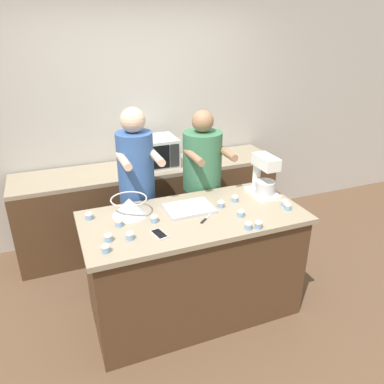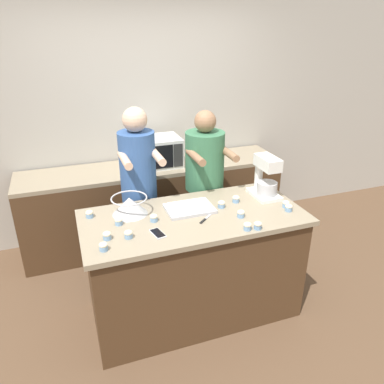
{
  "view_description": "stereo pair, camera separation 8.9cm",
  "coord_description": "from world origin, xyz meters",
  "px_view_note": "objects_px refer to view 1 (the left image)",
  "views": [
    {
      "loc": [
        -0.96,
        -2.38,
        2.27
      ],
      "look_at": [
        0.0,
        0.04,
        1.1
      ],
      "focal_mm": 35.0,
      "sensor_mm": 36.0,
      "label": 1
    },
    {
      "loc": [
        -0.88,
        -2.41,
        2.27
      ],
      "look_at": [
        0.0,
        0.04,
        1.1
      ],
      "focal_mm": 35.0,
      "sensor_mm": 36.0,
      "label": 2
    }
  ],
  "objects_px": {
    "mixing_bowl": "(129,206)",
    "cell_phone": "(159,234)",
    "microwave_oven": "(153,152)",
    "cupcake_11": "(259,224)",
    "cupcake_10": "(221,204)",
    "person_right": "(202,191)",
    "cupcake_6": "(249,225)",
    "cupcake_0": "(106,248)",
    "cupcake_7": "(241,213)",
    "knife": "(207,218)",
    "stand_mixer": "(264,178)",
    "cupcake_12": "(260,181)",
    "person_left": "(138,196)",
    "cupcake_9": "(89,215)",
    "cupcake_2": "(235,198)",
    "cupcake_1": "(108,237)",
    "baking_tray": "(190,208)",
    "cupcake_5": "(288,206)",
    "cupcake_13": "(285,202)",
    "cupcake_3": "(130,235)",
    "cupcake_4": "(119,222)",
    "cupcake_8": "(154,218)"
  },
  "relations": [
    {
      "from": "microwave_oven",
      "to": "cupcake_13",
      "type": "xyz_separation_m",
      "value": [
        0.7,
        -1.38,
        -0.09
      ]
    },
    {
      "from": "person_left",
      "to": "cupcake_9",
      "type": "bearing_deg",
      "value": -142.48
    },
    {
      "from": "mixing_bowl",
      "to": "cupcake_6",
      "type": "distance_m",
      "value": 0.92
    },
    {
      "from": "cupcake_1",
      "to": "cupcake_12",
      "type": "relative_size",
      "value": 1.0
    },
    {
      "from": "baking_tray",
      "to": "cupcake_12",
      "type": "distance_m",
      "value": 0.82
    },
    {
      "from": "cupcake_0",
      "to": "cupcake_7",
      "type": "height_order",
      "value": "same"
    },
    {
      "from": "mixing_bowl",
      "to": "stand_mixer",
      "type": "bearing_deg",
      "value": -3.03
    },
    {
      "from": "cupcake_4",
      "to": "cupcake_13",
      "type": "xyz_separation_m",
      "value": [
        1.32,
        -0.17,
        0.0
      ]
    },
    {
      "from": "mixing_bowl",
      "to": "baking_tray",
      "type": "distance_m",
      "value": 0.48
    },
    {
      "from": "cupcake_2",
      "to": "cupcake_12",
      "type": "xyz_separation_m",
      "value": [
        0.38,
        0.24,
        0.0
      ]
    },
    {
      "from": "cupcake_0",
      "to": "cupcake_2",
      "type": "height_order",
      "value": "same"
    },
    {
      "from": "cupcake_11",
      "to": "person_right",
      "type": "bearing_deg",
      "value": 92.5
    },
    {
      "from": "microwave_oven",
      "to": "cell_phone",
      "type": "relative_size",
      "value": 3.07
    },
    {
      "from": "baking_tray",
      "to": "cupcake_3",
      "type": "distance_m",
      "value": 0.6
    },
    {
      "from": "person_right",
      "to": "cupcake_1",
      "type": "xyz_separation_m",
      "value": [
        -1.0,
        -0.72,
        0.12
      ]
    },
    {
      "from": "cupcake_5",
      "to": "cupcake_12",
      "type": "distance_m",
      "value": 0.53
    },
    {
      "from": "baking_tray",
      "to": "cupcake_7",
      "type": "distance_m",
      "value": 0.41
    },
    {
      "from": "cupcake_2",
      "to": "cupcake_6",
      "type": "height_order",
      "value": "same"
    },
    {
      "from": "mixing_bowl",
      "to": "cell_phone",
      "type": "xyz_separation_m",
      "value": [
        0.12,
        -0.37,
        -0.07
      ]
    },
    {
      "from": "cupcake_9",
      "to": "person_left",
      "type": "bearing_deg",
      "value": 37.52
    },
    {
      "from": "stand_mixer",
      "to": "cupcake_8",
      "type": "height_order",
      "value": "stand_mixer"
    },
    {
      "from": "microwave_oven",
      "to": "cupcake_6",
      "type": "distance_m",
      "value": 1.62
    },
    {
      "from": "cupcake_1",
      "to": "cupcake_10",
      "type": "xyz_separation_m",
      "value": [
        0.93,
        0.18,
        0.0
      ]
    },
    {
      "from": "person_left",
      "to": "person_right",
      "type": "distance_m",
      "value": 0.62
    },
    {
      "from": "person_right",
      "to": "cupcake_6",
      "type": "height_order",
      "value": "person_right"
    },
    {
      "from": "cell_phone",
      "to": "cupcake_9",
      "type": "height_order",
      "value": "cupcake_9"
    },
    {
      "from": "cupcake_12",
      "to": "cell_phone",
      "type": "bearing_deg",
      "value": -154.85
    },
    {
      "from": "stand_mixer",
      "to": "cupcake_6",
      "type": "bearing_deg",
      "value": -130.76
    },
    {
      "from": "cupcake_0",
      "to": "cupcake_11",
      "type": "relative_size",
      "value": 1.0
    },
    {
      "from": "cupcake_5",
      "to": "cupcake_13",
      "type": "bearing_deg",
      "value": 75.88
    },
    {
      "from": "cupcake_6",
      "to": "cupcake_7",
      "type": "xyz_separation_m",
      "value": [
        0.04,
        0.19,
        0.0
      ]
    },
    {
      "from": "microwave_oven",
      "to": "cupcake_11",
      "type": "bearing_deg",
      "value": -78.93
    },
    {
      "from": "mixing_bowl",
      "to": "cupcake_2",
      "type": "height_order",
      "value": "mixing_bowl"
    },
    {
      "from": "cupcake_2",
      "to": "cupcake_8",
      "type": "height_order",
      "value": "same"
    },
    {
      "from": "cupcake_6",
      "to": "cupcake_9",
      "type": "relative_size",
      "value": 1.0
    },
    {
      "from": "person_left",
      "to": "cupcake_13",
      "type": "bearing_deg",
      "value": -34.21
    },
    {
      "from": "cupcake_2",
      "to": "cupcake_12",
      "type": "relative_size",
      "value": 1.0
    },
    {
      "from": "microwave_oven",
      "to": "cupcake_9",
      "type": "relative_size",
      "value": 8.04
    },
    {
      "from": "stand_mixer",
      "to": "knife",
      "type": "distance_m",
      "value": 0.67
    },
    {
      "from": "knife",
      "to": "cupcake_12",
      "type": "distance_m",
      "value": 0.83
    },
    {
      "from": "cupcake_1",
      "to": "knife",
      "type": "bearing_deg",
      "value": 3.87
    },
    {
      "from": "cupcake_9",
      "to": "microwave_oven",
      "type": "bearing_deg",
      "value": 51.76
    },
    {
      "from": "knife",
      "to": "cupcake_7",
      "type": "distance_m",
      "value": 0.27
    },
    {
      "from": "stand_mixer",
      "to": "cupcake_11",
      "type": "xyz_separation_m",
      "value": [
        -0.33,
        -0.48,
        -0.13
      ]
    },
    {
      "from": "cupcake_12",
      "to": "cupcake_10",
      "type": "bearing_deg",
      "value": -151.21
    },
    {
      "from": "mixing_bowl",
      "to": "cupcake_10",
      "type": "height_order",
      "value": "mixing_bowl"
    },
    {
      "from": "cupcake_5",
      "to": "person_left",
      "type": "bearing_deg",
      "value": 143.04
    },
    {
      "from": "cupcake_3",
      "to": "cupcake_9",
      "type": "xyz_separation_m",
      "value": [
        -0.22,
        0.4,
        0.0
      ]
    },
    {
      "from": "knife",
      "to": "cupcake_10",
      "type": "height_order",
      "value": "cupcake_10"
    },
    {
      "from": "mixing_bowl",
      "to": "cupcake_3",
      "type": "bearing_deg",
      "value": -102.61
    }
  ]
}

